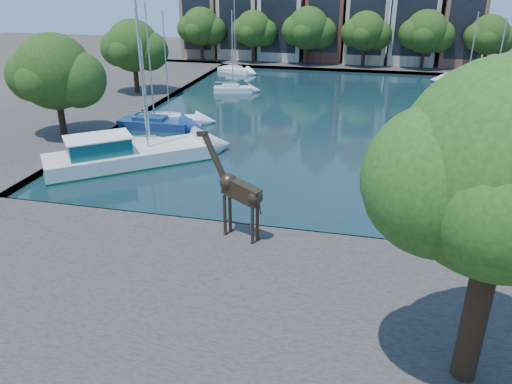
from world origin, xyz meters
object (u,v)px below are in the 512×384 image
giraffe_statue (237,189)px  sailboat_left_a (150,144)px  motorsailer (124,153)px  sailboat_right_a (508,202)px  plane_tree (510,179)px

giraffe_statue → sailboat_left_a: (-10.40, 12.40, -2.51)m
motorsailer → sailboat_left_a: (0.47, 3.38, -0.41)m
sailboat_right_a → sailboat_left_a: bearing=168.5°
motorsailer → sailboat_left_a: size_ratio=1.40×
plane_tree → giraffe_statue: bearing=142.9°
sailboat_right_a → plane_tree: bearing=-106.4°
sailboat_left_a → sailboat_right_a: bearing=-11.5°
giraffe_statue → sailboat_right_a: (14.45, 7.34, -2.49)m
plane_tree → giraffe_statue: 13.42m
motorsailer → sailboat_right_a: bearing=-3.8°
plane_tree → sailboat_left_a: bearing=135.6°
giraffe_statue → sailboat_right_a: size_ratio=0.58×
giraffe_statue → motorsailer: size_ratio=0.44×
motorsailer → sailboat_right_a: motorsailer is taller
motorsailer → sailboat_right_a: size_ratio=1.31×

